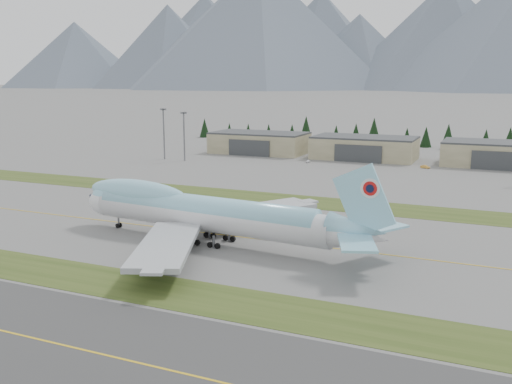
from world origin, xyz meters
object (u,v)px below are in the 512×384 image
at_px(boeing_747_freighter, 204,212).
at_px(hangar_left, 259,143).
at_px(service_vehicle_b, 425,168).
at_px(service_vehicle_a, 308,163).
at_px(hangar_center, 365,148).
at_px(hangar_right, 500,154).

height_order(boeing_747_freighter, hangar_left, boeing_747_freighter).
bearing_deg(service_vehicle_b, service_vehicle_a, 121.23).
bearing_deg(hangar_center, hangar_right, 0.00).
xyz_separation_m(boeing_747_freighter, hangar_left, (-53.89, 156.92, -1.70)).
bearing_deg(boeing_747_freighter, hangar_center, 95.14).
xyz_separation_m(service_vehicle_a, service_vehicle_b, (51.76, 3.68, 0.00)).
distance_m(hangar_left, service_vehicle_b, 88.31).
height_order(hangar_center, hangar_right, same).
relative_size(hangar_left, service_vehicle_b, 11.48).
height_order(boeing_747_freighter, service_vehicle_a, boeing_747_freighter).
distance_m(service_vehicle_a, service_vehicle_b, 51.89).
distance_m(boeing_747_freighter, service_vehicle_b, 141.50).
relative_size(boeing_747_freighter, service_vehicle_b, 19.55).
bearing_deg(service_vehicle_a, service_vehicle_b, -8.42).
relative_size(boeing_747_freighter, hangar_right, 1.70).
height_order(hangar_left, hangar_right, same).
bearing_deg(hangar_center, hangar_left, 180.00).
bearing_deg(hangar_left, service_vehicle_b, -12.64).
bearing_deg(hangar_left, hangar_right, 0.00).
distance_m(hangar_right, service_vehicle_a, 84.12).
height_order(hangar_right, service_vehicle_a, hangar_right).
bearing_deg(service_vehicle_b, hangar_center, 85.27).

